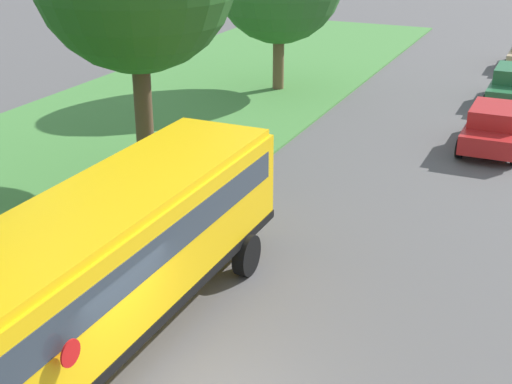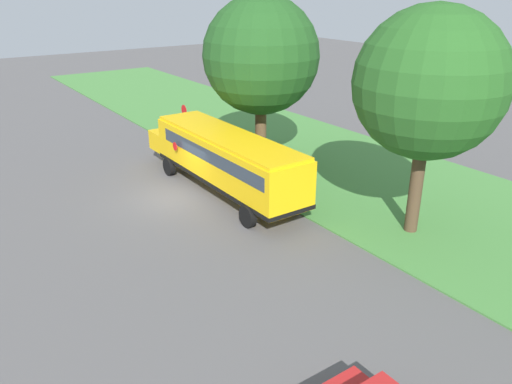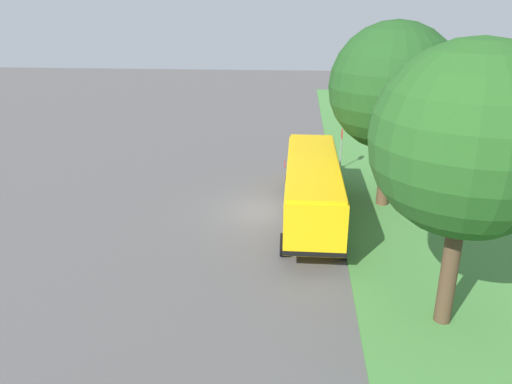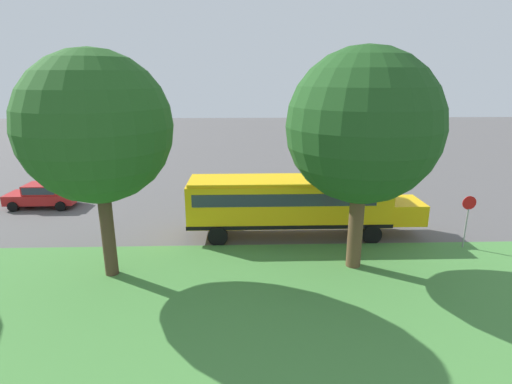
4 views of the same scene
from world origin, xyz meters
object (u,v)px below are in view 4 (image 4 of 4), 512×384
school_bus (293,201)px  car_red_nearest (43,194)px  oak_tree_beside_bus (364,126)px  oak_tree_roadside_mid (96,127)px  stop_sign (467,216)px

school_bus → car_red_nearest: bearing=71.2°
oak_tree_beside_bus → car_red_nearest: bearing=62.8°
oak_tree_roadside_mid → school_bus: bearing=-63.6°
car_red_nearest → oak_tree_beside_bus: 20.99m
school_bus → oak_tree_roadside_mid: size_ratio=1.33×
school_bus → oak_tree_beside_bus: bearing=-149.7°
oak_tree_roadside_mid → stop_sign: 17.46m
car_red_nearest → stop_sign: size_ratio=1.61×
car_red_nearest → oak_tree_beside_bus: oak_tree_beside_bus is taller
school_bus → oak_tree_roadside_mid: oak_tree_roadside_mid is taller
school_bus → car_red_nearest: (5.36, 15.75, -1.05)m
oak_tree_beside_bus → stop_sign: oak_tree_beside_bus is taller
school_bus → stop_sign: school_bus is taller
car_red_nearest → oak_tree_beside_bus: (-9.25, -18.02, 5.48)m
oak_tree_beside_bus → oak_tree_roadside_mid: size_ratio=1.02×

